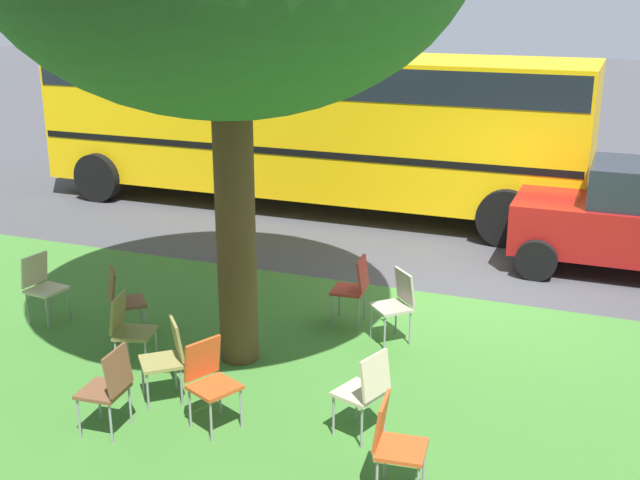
% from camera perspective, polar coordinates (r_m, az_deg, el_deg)
% --- Properties ---
extents(ground, '(80.00, 80.00, 0.00)m').
position_cam_1_polar(ground, '(11.40, 11.40, -3.83)').
color(ground, '#424247').
extents(grass_verge, '(48.00, 6.00, 0.01)m').
position_cam_1_polar(grass_verge, '(8.55, 7.43, -11.23)').
color(grass_verge, '#3D752D').
rests_on(grass_verge, ground).
extents(chair_0, '(0.59, 0.59, 0.88)m').
position_cam_1_polar(chair_0, '(9.98, -13.94, -3.98)').
color(chair_0, brown).
rests_on(chair_0, ground).
extents(chair_1, '(0.51, 0.51, 0.88)m').
position_cam_1_polar(chair_1, '(9.15, -13.49, -5.99)').
color(chair_1, olive).
rests_on(chair_1, ground).
extents(chair_2, '(0.46, 0.45, 0.88)m').
position_cam_1_polar(chair_2, '(7.93, -14.79, -9.90)').
color(chair_2, brown).
rests_on(chair_2, ground).
extents(chair_3, '(0.59, 0.59, 0.88)m').
position_cam_1_polar(chair_3, '(9.63, 5.47, -4.31)').
color(chair_3, '#ADA393').
rests_on(chair_3, ground).
extents(chair_4, '(0.47, 0.46, 0.88)m').
position_cam_1_polar(chair_4, '(6.86, 5.24, -13.99)').
color(chair_4, '#C64C1E').
rests_on(chair_4, ground).
extents(chair_5, '(0.46, 0.45, 0.88)m').
position_cam_1_polar(chair_5, '(10.09, 2.45, -3.20)').
color(chair_5, '#B7332D').
rests_on(chair_5, ground).
extents(chair_7, '(0.53, 0.53, 0.88)m').
position_cam_1_polar(chair_7, '(7.63, 3.28, -10.45)').
color(chair_7, beige).
rests_on(chair_7, ground).
extents(chair_8, '(0.56, 0.55, 0.88)m').
position_cam_1_polar(chair_8, '(7.88, -7.86, -9.66)').
color(chair_8, '#C64C1E').
rests_on(chair_8, ground).
extents(chair_9, '(0.59, 0.59, 0.88)m').
position_cam_1_polar(chair_9, '(8.41, -10.82, -7.98)').
color(chair_9, olive).
rests_on(chair_9, ground).
extents(chair_10, '(0.47, 0.47, 0.88)m').
position_cam_1_polar(chair_10, '(10.74, -19.20, -2.91)').
color(chair_10, beige).
rests_on(chair_10, ground).
extents(school_bus, '(10.40, 2.80, 2.88)m').
position_cam_1_polar(school_bus, '(15.39, -0.83, 8.89)').
color(school_bus, yellow).
rests_on(school_bus, ground).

